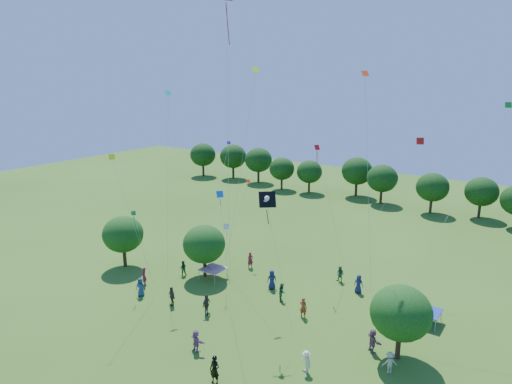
% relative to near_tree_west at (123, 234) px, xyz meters
% --- Properties ---
extents(near_tree_west, '(4.26, 4.26, 5.56)m').
position_rel_near_tree_west_xyz_m(near_tree_west, '(0.00, 0.00, 0.00)').
color(near_tree_west, '#422B19').
rests_on(near_tree_west, ground).
extents(near_tree_north, '(4.26, 4.26, 5.41)m').
position_rel_near_tree_west_xyz_m(near_tree_north, '(8.69, 2.90, -0.15)').
color(near_tree_north, '#422B19').
rests_on(near_tree_north, ground).
extents(near_tree_east, '(4.32, 4.32, 5.57)m').
position_rel_near_tree_west_xyz_m(near_tree_east, '(29.27, 0.01, -0.01)').
color(near_tree_east, '#422B19').
rests_on(near_tree_east, ground).
extents(treeline, '(88.01, 8.77, 6.77)m').
position_rel_near_tree_west_xyz_m(treeline, '(16.02, 40.25, 0.46)').
color(treeline, '#422B19').
rests_on(treeline, ground).
extents(tent_red_stripe, '(2.20, 2.20, 1.10)m').
position_rel_near_tree_west_xyz_m(tent_red_stripe, '(9.75, 2.94, -2.60)').
color(tent_red_stripe, '#DA1945').
rests_on(tent_red_stripe, ground).
extents(tent_blue, '(2.20, 2.20, 1.10)m').
position_rel_near_tree_west_xyz_m(tent_blue, '(29.65, 6.20, -2.60)').
color(tent_blue, '#172C9B').
rests_on(tent_blue, ground).
extents(man_in_black, '(0.79, 0.55, 1.99)m').
position_rel_near_tree_west_xyz_m(man_in_black, '(20.13, -9.53, -2.64)').
color(man_in_black, black).
rests_on(man_in_black, ground).
extents(crowd_person_0, '(0.99, 0.81, 1.77)m').
position_rel_near_tree_west_xyz_m(crowd_person_0, '(6.58, -3.73, -2.74)').
color(crowd_person_0, navy).
rests_on(crowd_person_0, ground).
extents(crowd_person_1, '(0.74, 0.81, 1.82)m').
position_rel_near_tree_west_xyz_m(crowd_person_1, '(5.10, -1.95, -2.72)').
color(crowd_person_1, maroon).
rests_on(crowd_person_1, ground).
extents(crowd_person_2, '(0.82, 0.49, 1.61)m').
position_rel_near_tree_west_xyz_m(crowd_person_2, '(20.61, 9.43, -2.83)').
color(crowd_person_2, '#23522F').
rests_on(crowd_person_2, ground).
extents(crowd_person_3, '(1.13, 0.94, 1.60)m').
position_rel_near_tree_west_xyz_m(crowd_person_3, '(24.56, -5.08, -2.83)').
color(crowd_person_3, beige).
rests_on(crowd_person_3, ground).
extents(crowd_person_4, '(0.62, 1.15, 1.87)m').
position_rel_near_tree_west_xyz_m(crowd_person_4, '(13.85, -2.94, -2.70)').
color(crowd_person_4, '#403833').
rests_on(crowd_person_4, ground).
extents(crowd_person_5, '(1.68, 0.94, 1.70)m').
position_rel_near_tree_west_xyz_m(crowd_person_5, '(16.68, -7.46, -2.78)').
color(crowd_person_5, '#975890').
rests_on(crowd_person_5, ground).
extents(crowd_person_6, '(1.01, 1.03, 1.89)m').
position_rel_near_tree_west_xyz_m(crowd_person_6, '(15.84, 4.33, -2.69)').
color(crowd_person_6, '#1A1E4C').
rests_on(crowd_person_6, ground).
extents(crowd_person_7, '(0.70, 0.48, 1.78)m').
position_rel_near_tree_west_xyz_m(crowd_person_7, '(20.84, 1.36, -2.74)').
color(crowd_person_7, maroon).
rests_on(crowd_person_7, ground).
extents(crowd_person_8, '(0.76, 0.92, 1.65)m').
position_rel_near_tree_west_xyz_m(crowd_person_8, '(17.83, 2.93, -2.81)').
color(crowd_person_8, '#214E2E').
rests_on(crowd_person_8, ground).
extents(crowd_person_9, '(1.11, 0.98, 1.59)m').
position_rel_near_tree_west_xyz_m(crowd_person_9, '(29.34, -1.98, -2.84)').
color(crowd_person_9, '#B3AE8F').
rests_on(crowd_person_9, ground).
extents(crowd_person_10, '(1.14, 0.79, 1.78)m').
position_rel_near_tree_west_xyz_m(crowd_person_10, '(10.25, -3.43, -2.74)').
color(crowd_person_10, '#3C3430').
rests_on(crowd_person_10, ground).
extents(crowd_person_11, '(1.70, 1.49, 1.80)m').
position_rel_near_tree_west_xyz_m(crowd_person_11, '(27.46, -0.18, -2.73)').
color(crowd_person_11, '#8E5278').
rests_on(crowd_person_11, ground).
extents(crowd_person_12, '(0.91, 0.53, 1.79)m').
position_rel_near_tree_west_xyz_m(crowd_person_12, '(23.00, 8.22, -2.74)').
color(crowd_person_12, '#1B1E51').
rests_on(crowd_person_12, ground).
extents(crowd_person_13, '(0.72, 0.78, 1.76)m').
position_rel_near_tree_west_xyz_m(crowd_person_13, '(11.33, 7.21, -2.75)').
color(crowd_person_13, maroon).
rests_on(crowd_person_13, ground).
extents(crowd_person_14, '(0.85, 0.83, 1.57)m').
position_rel_near_tree_west_xyz_m(crowd_person_14, '(6.68, 1.83, -2.85)').
color(crowd_person_14, '#214F2D').
rests_on(crowd_person_14, ground).
extents(pirate_kite, '(4.16, 2.43, 10.03)m').
position_rel_near_tree_west_xyz_m(pirate_kite, '(19.32, -1.97, 7.06)').
color(pirate_kite, black).
extents(red_high_kite, '(0.69, 0.93, 24.55)m').
position_rel_near_tree_west_xyz_m(red_high_kite, '(14.93, -0.91, 17.34)').
color(red_high_kite, red).
extents(small_kite_0, '(3.10, 1.37, 12.15)m').
position_rel_near_tree_west_xyz_m(small_kite_0, '(18.28, 9.30, 7.31)').
color(small_kite_0, red).
extents(small_kite_1, '(3.58, 4.40, 18.87)m').
position_rel_near_tree_west_xyz_m(small_kite_1, '(24.64, 3.75, 11.42)').
color(small_kite_1, '#F3400C').
extents(small_kite_2, '(0.55, 3.51, 12.44)m').
position_rel_near_tree_west_xyz_m(small_kite_2, '(7.52, -5.72, 6.98)').
color(small_kite_2, '#F7FF16').
extents(small_kite_3, '(5.53, 9.82, 16.54)m').
position_rel_near_tree_west_xyz_m(small_kite_3, '(31.65, 7.73, 9.17)').
color(small_kite_3, '#18861F').
extents(small_kite_4, '(1.93, 3.16, 8.08)m').
position_rel_near_tree_west_xyz_m(small_kite_4, '(11.00, 2.79, 4.50)').
color(small_kite_4, blue).
extents(small_kite_5, '(3.67, 9.29, 10.88)m').
position_rel_near_tree_west_xyz_m(small_kite_5, '(4.60, 11.20, 5.29)').
color(small_kite_5, '#601688').
extents(small_kite_6, '(0.66, 0.58, 3.99)m').
position_rel_near_tree_west_xyz_m(small_kite_6, '(9.97, 4.93, 1.08)').
color(small_kite_6, white).
extents(small_kite_7, '(1.66, 2.93, 17.18)m').
position_rel_near_tree_west_xyz_m(small_kite_7, '(6.54, 0.71, 10.48)').
color(small_kite_7, '#0BA68A').
extents(small_kite_8, '(5.32, 4.53, 12.83)m').
position_rel_near_tree_west_xyz_m(small_kite_8, '(25.02, 13.91, 8.11)').
color(small_kite_8, red).
extents(small_kite_9, '(0.58, 5.11, 7.61)m').
position_rel_near_tree_west_xyz_m(small_kite_9, '(9.42, 8.62, 3.44)').
color(small_kite_9, red).
extents(small_kite_10, '(3.25, 1.47, 19.32)m').
position_rel_near_tree_west_xyz_m(small_kite_10, '(12.23, 5.70, 12.46)').
color(small_kite_10, '#CDFF16').
extents(small_kite_11, '(2.78, 0.67, 6.44)m').
position_rel_near_tree_west_xyz_m(small_kite_11, '(5.62, -2.87, 2.78)').
color(small_kite_11, '#178036').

